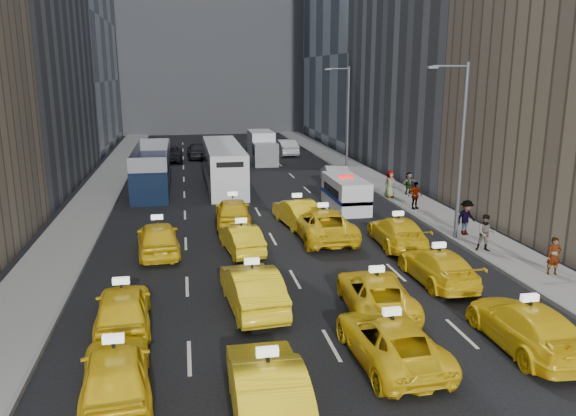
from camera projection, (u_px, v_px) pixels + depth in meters
name	position (u px, v px, depth m)	size (l,w,h in m)	color
ground	(349.00, 377.00, 16.08)	(160.00, 160.00, 0.00)	black
sidewalk_west	(95.00, 200.00, 38.07)	(3.00, 90.00, 0.15)	gray
sidewalk_east	(388.00, 189.00, 41.81)	(3.00, 90.00, 0.15)	gray
curb_west	(117.00, 199.00, 38.33)	(0.15, 90.00, 0.18)	slate
curb_east	(370.00, 189.00, 41.55)	(0.15, 90.00, 0.18)	slate
streetlight_near	(460.00, 146.00, 28.02)	(2.15, 0.22, 9.00)	#595B60
streetlight_far	(346.00, 116.00, 47.12)	(2.15, 0.22, 9.00)	#595B60
taxi_4	(116.00, 373.00, 14.85)	(1.81, 4.51, 1.54)	yellow
taxi_5	(268.00, 390.00, 13.95)	(1.75, 5.01, 1.65)	yellow
taxi_6	(391.00, 339.00, 16.88)	(2.29, 4.96, 1.38)	yellow
taxi_7	(527.00, 326.00, 17.69)	(2.05, 5.05, 1.47)	yellow
taxi_8	(123.00, 308.00, 18.92)	(1.81, 4.50, 1.53)	yellow
taxi_9	(252.00, 288.00, 20.63)	(1.71, 4.91, 1.62)	yellow
taxi_10	(376.00, 292.00, 20.48)	(2.28, 4.95, 1.37)	yellow
taxi_11	(438.00, 266.00, 23.24)	(1.95, 4.80, 1.39)	yellow
taxi_12	(158.00, 238.00, 26.82)	(1.91, 4.74, 1.61)	yellow
taxi_13	(241.00, 238.00, 27.15)	(1.45, 4.15, 1.37)	yellow
taxi_14	(323.00, 224.00, 29.28)	(2.68, 5.81, 1.61)	yellow
taxi_15	(397.00, 232.00, 28.11)	(2.05, 5.04, 1.46)	yellow
taxi_16	(233.00, 211.00, 31.88)	(1.92, 4.77, 1.62)	yellow
taxi_17	(297.00, 212.00, 31.99)	(1.60, 4.60, 1.51)	yellow
nypd_van	(346.00, 194.00, 35.75)	(2.46, 5.22, 2.17)	silver
double_decker	(152.00, 169.00, 41.31)	(2.65, 10.93, 3.17)	black
city_bus	(224.00, 166.00, 42.85)	(2.90, 12.38, 3.18)	silver
box_truck	(262.00, 147.00, 54.13)	(2.83, 6.63, 2.95)	white
misc_car_0	(335.00, 175.00, 43.10)	(1.71, 4.91, 1.62)	#B0B1B8
misc_car_1	(168.00, 153.00, 54.85)	(2.75, 5.95, 1.65)	black
misc_car_2	(250.00, 146.00, 61.10)	(1.91, 4.71, 1.37)	slate
misc_car_3	(197.00, 150.00, 56.71)	(1.96, 4.86, 1.66)	black
misc_car_4	(285.00, 147.00, 59.05)	(1.78, 5.09, 1.68)	#B6BABF
pedestrian_0	(554.00, 256.00, 23.68)	(0.59, 0.39, 1.63)	gray
pedestrian_1	(486.00, 233.00, 26.76)	(0.87, 0.48, 1.80)	gray
pedestrian_2	(466.00, 217.00, 29.49)	(1.20, 0.50, 1.86)	gray
pedestrian_3	(415.00, 195.00, 35.07)	(1.02, 0.46, 1.74)	gray
pedestrian_4	(390.00, 184.00, 38.35)	(0.92, 0.50, 1.89)	gray
pedestrian_5	(409.00, 183.00, 39.47)	(1.44, 0.42, 1.56)	gray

